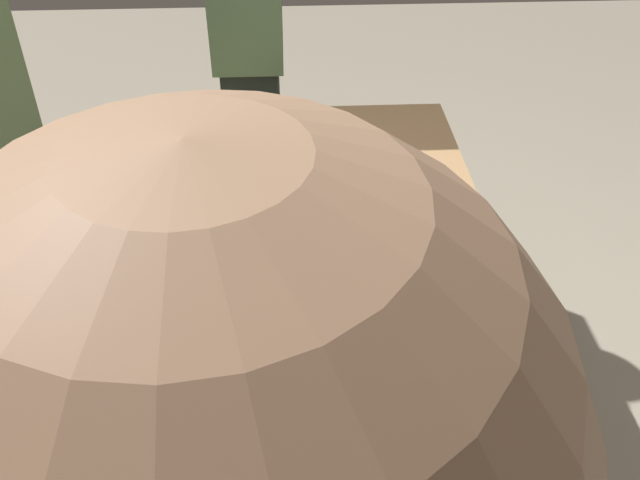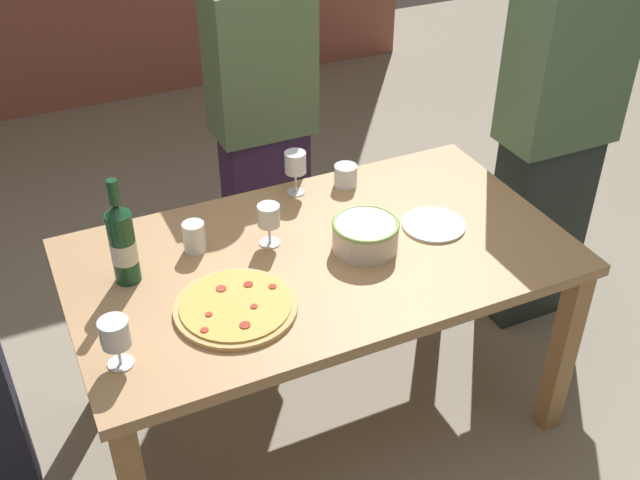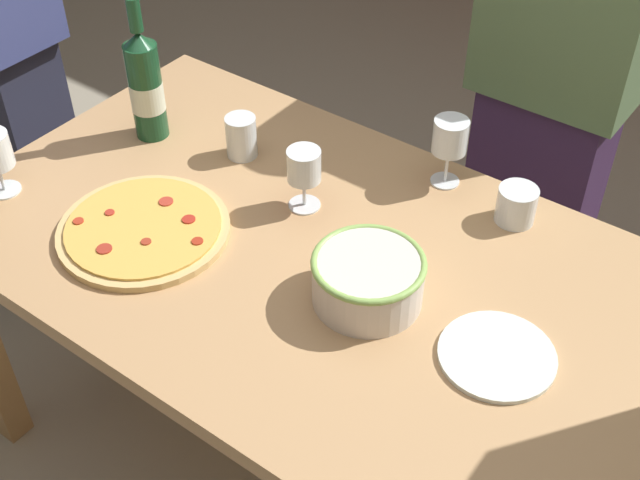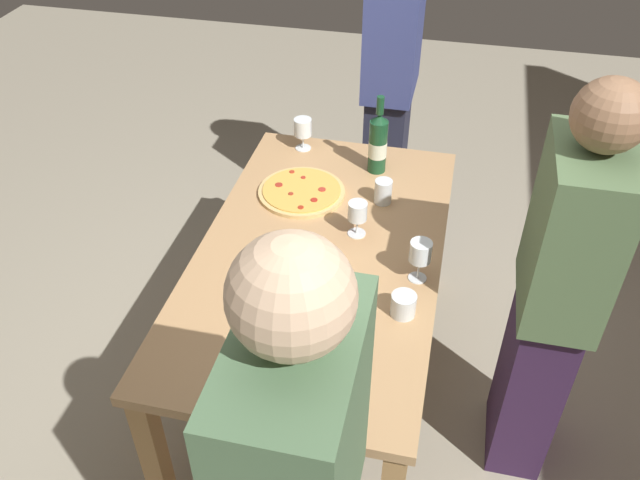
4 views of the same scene
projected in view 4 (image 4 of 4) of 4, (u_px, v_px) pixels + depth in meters
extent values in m
plane|color=gray|center=(320.00, 379.00, 2.93)|extent=(8.00, 8.00, 0.00)
cube|color=tan|center=(320.00, 254.00, 2.47)|extent=(1.60, 0.90, 0.04)
cube|color=tan|center=(277.00, 207.00, 3.34)|extent=(0.07, 0.07, 0.71)
cube|color=tan|center=(156.00, 462.00, 2.21)|extent=(0.07, 0.07, 0.71)
cube|color=tan|center=(433.00, 229.00, 3.20)|extent=(0.07, 0.07, 0.71)
cylinder|color=#DDB570|center=(302.00, 192.00, 2.74)|extent=(0.36, 0.36, 0.02)
cylinder|color=#E7AF4B|center=(302.00, 190.00, 2.73)|extent=(0.33, 0.33, 0.01)
cylinder|color=#B43727|center=(322.00, 189.00, 2.73)|extent=(0.03, 0.03, 0.00)
cylinder|color=#B13021|center=(303.00, 177.00, 2.80)|extent=(0.02, 0.02, 0.00)
cylinder|color=#AF2A1C|center=(314.00, 200.00, 2.67)|extent=(0.03, 0.03, 0.00)
cylinder|color=#A23520|center=(291.00, 194.00, 2.70)|extent=(0.02, 0.02, 0.00)
cylinder|color=#B1341D|center=(292.00, 172.00, 2.83)|extent=(0.02, 0.02, 0.00)
cylinder|color=#A52F21|center=(279.00, 185.00, 2.76)|extent=(0.03, 0.03, 0.00)
cylinder|color=#A92E19|center=(301.00, 207.00, 2.63)|extent=(0.02, 0.02, 0.00)
cylinder|color=silver|center=(300.00, 263.00, 2.33)|extent=(0.21, 0.21, 0.10)
torus|color=#90BD5B|center=(300.00, 253.00, 2.30)|extent=(0.22, 0.22, 0.01)
cylinder|color=#184627|center=(378.00, 146.00, 2.81)|extent=(0.08, 0.08, 0.24)
cone|color=#184627|center=(379.00, 119.00, 2.73)|extent=(0.08, 0.08, 0.04)
cylinder|color=#184627|center=(380.00, 105.00, 2.69)|extent=(0.03, 0.03, 0.08)
cylinder|color=silver|center=(378.00, 149.00, 2.82)|extent=(0.08, 0.08, 0.07)
cylinder|color=white|center=(357.00, 233.00, 2.53)|extent=(0.07, 0.07, 0.00)
cylinder|color=white|center=(357.00, 226.00, 2.51)|extent=(0.01, 0.01, 0.07)
cylinder|color=white|center=(358.00, 211.00, 2.47)|extent=(0.07, 0.07, 0.07)
cylinder|color=maroon|center=(357.00, 216.00, 2.48)|extent=(0.06, 0.06, 0.02)
cylinder|color=white|center=(303.00, 148.00, 3.03)|extent=(0.07, 0.07, 0.00)
cylinder|color=white|center=(303.00, 141.00, 3.01)|extent=(0.01, 0.01, 0.07)
cylinder|color=white|center=(303.00, 127.00, 2.96)|extent=(0.08, 0.08, 0.08)
cylinder|color=maroon|center=(303.00, 133.00, 2.98)|extent=(0.07, 0.07, 0.02)
cylinder|color=white|center=(417.00, 278.00, 2.34)|extent=(0.07, 0.07, 0.00)
cylinder|color=white|center=(418.00, 269.00, 2.31)|extent=(0.01, 0.01, 0.08)
cylinder|color=white|center=(421.00, 252.00, 2.26)|extent=(0.08, 0.08, 0.08)
cylinder|color=maroon|center=(420.00, 257.00, 2.27)|extent=(0.07, 0.07, 0.03)
cylinder|color=white|center=(403.00, 305.00, 2.18)|extent=(0.08, 0.08, 0.08)
cylinder|color=white|center=(383.00, 192.00, 2.67)|extent=(0.07, 0.07, 0.10)
cylinder|color=white|center=(284.00, 326.00, 2.15)|extent=(0.21, 0.21, 0.01)
cube|color=#26283B|center=(385.00, 163.00, 3.53)|extent=(0.34, 0.20, 0.85)
cube|color=#394382|center=(395.00, 26.00, 3.06)|extent=(0.40, 0.24, 0.64)
cube|color=#341E3E|center=(529.00, 378.00, 2.44)|extent=(0.34, 0.20, 0.78)
cube|color=#546E48|center=(574.00, 234.00, 2.02)|extent=(0.39, 0.24, 0.59)
sphere|color=#92694B|center=(610.00, 115.00, 1.76)|extent=(0.21, 0.21, 0.21)
cube|color=#517450|center=(297.00, 447.00, 1.36)|extent=(0.43, 0.24, 0.62)
sphere|color=beige|center=(291.00, 296.00, 1.09)|extent=(0.22, 0.22, 0.22)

